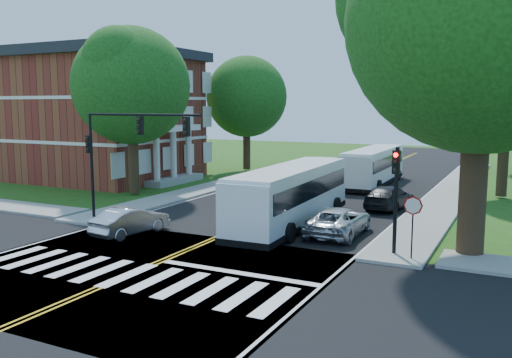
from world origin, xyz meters
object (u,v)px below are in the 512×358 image
Objects in this scene: bus_lead at (292,194)px; hatchback at (130,221)px; signal_nw at (124,141)px; suv at (338,221)px; bus_follow at (374,166)px; signal_ne at (396,186)px; dark_sedan at (389,197)px.

bus_lead is 8.26m from hatchback.
signal_nw reaches higher than suv.
bus_lead is 1.07× the size of bus_follow.
signal_ne is 1.09× the size of hatchback.
suv is at bearing 141.53° from signal_ne.
signal_ne reaches higher than bus_follow.
suv is (-3.23, 2.57, -2.27)m from signal_ne.
signal_ne is at bearing -163.78° from hatchback.
bus_lead reaches higher than bus_follow.
bus_lead is at bearing 68.50° from dark_sedan.
signal_nw is 4.49m from hatchback.
dark_sedan is at bearing -95.09° from suv.
bus_lead is 3.22m from suv.
signal_ne is 4.71m from suv.
bus_follow is 2.26× the size of suv.
signal_nw is at bearing 12.90° from suv.
bus_lead is 7.71m from dark_sedan.
bus_follow is at bearing 67.66° from signal_nw.
signal_nw reaches higher than bus_lead.
bus_lead reaches higher than hatchback.
signal_ne is at bearing 0.05° from signal_nw.
signal_ne reaches higher than bus_lead.
signal_nw reaches higher than signal_ne.
suv is (9.04, 4.39, 0.01)m from hatchback.
signal_nw is at bearing -37.74° from hatchback.
bus_lead is 2.93× the size of hatchback.
hatchback is at bearing 72.93° from bus_follow.
bus_lead is at bearing -20.48° from suv.
dark_sedan reaches higher than suv.
hatchback is 15.60m from dark_sedan.
bus_follow is 22.44m from hatchback.
hatchback is (-6.14, -5.45, -0.94)m from bus_lead.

